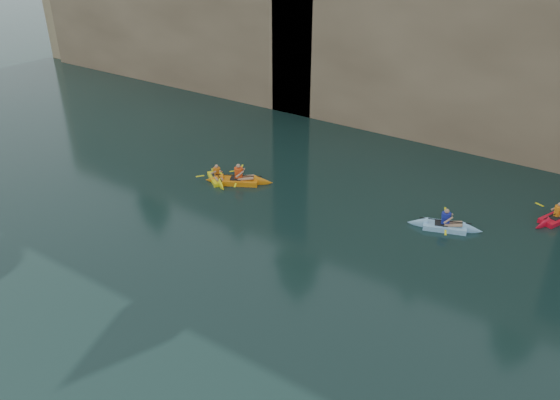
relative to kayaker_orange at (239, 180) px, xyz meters
The scene contains 10 objects.
ground 12.24m from the kayaker_orange, 65.77° to the right, with size 160.00×160.00×0.00m, color black.
cliff 20.35m from the kayaker_orange, 75.07° to the left, with size 70.00×16.00×12.00m, color tan.
cliff_slab_west 19.53m from the kayaker_orange, 142.63° to the left, with size 26.00×2.40×10.56m, color #9B7E5E.
cliff_slab_center 14.52m from the kayaker_orange, 58.46° to the left, with size 24.00×2.40×11.40m, color #9B7E5E.
sea_cave_west 16.98m from the kayaker_orange, 140.26° to the left, with size 4.50×1.00×4.00m, color black.
sea_cave_center 10.93m from the kayaker_orange, 84.59° to the left, with size 3.50×1.00×3.20m, color black.
kayaker_orange is the anchor object (origin of this frame).
kayaker_red_far 14.95m from the kayaker_orange, 19.47° to the left, with size 2.08×3.08×1.12m.
kayaker_yellow 1.19m from the kayaker_orange, 162.60° to the right, with size 2.55×2.12×1.09m.
kayaker_ltblue_mid 10.27m from the kayaker_orange, ahead, with size 3.29×2.31×1.23m.
Camera 1 is at (10.50, -8.25, 12.53)m, focal length 35.00 mm.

